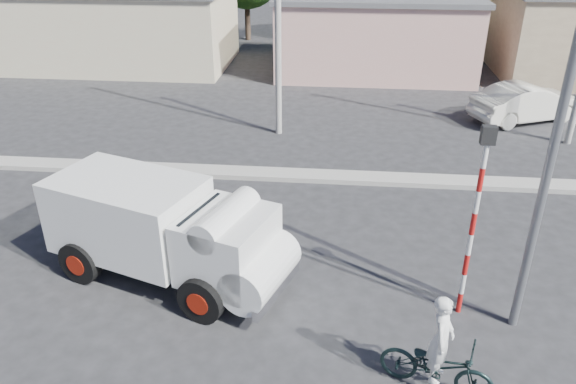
# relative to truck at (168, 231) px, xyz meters

# --- Properties ---
(ground_plane) EXTENTS (120.00, 120.00, 0.00)m
(ground_plane) POSITION_rel_truck_xyz_m (3.44, -2.11, -1.32)
(ground_plane) COLOR #27272A
(ground_plane) RESTS_ON ground
(median) EXTENTS (40.00, 0.80, 0.16)m
(median) POSITION_rel_truck_xyz_m (3.44, 5.89, -1.24)
(median) COLOR #99968E
(median) RESTS_ON ground
(truck) EXTENTS (6.14, 3.87, 2.39)m
(truck) POSITION_rel_truck_xyz_m (0.00, 0.00, 0.00)
(truck) COLOR black
(truck) RESTS_ON ground
(bicycle) EXTENTS (2.21, 1.34, 1.10)m
(bicycle) POSITION_rel_truck_xyz_m (5.81, -2.92, -0.77)
(bicycle) COLOR black
(bicycle) RESTS_ON ground
(cyclist) EXTENTS (0.60, 0.75, 1.78)m
(cyclist) POSITION_rel_truck_xyz_m (5.81, -2.92, -0.43)
(cyclist) COLOR white
(cyclist) RESTS_ON ground
(car_cream) EXTENTS (4.96, 3.45, 1.55)m
(car_cream) POSITION_rel_truck_xyz_m (11.50, 12.34, -0.55)
(car_cream) COLOR white
(car_cream) RESTS_ON ground
(traffic_pole) EXTENTS (0.28, 0.18, 4.36)m
(traffic_pole) POSITION_rel_truck_xyz_m (6.64, -0.61, 1.27)
(traffic_pole) COLOR red
(traffic_pole) RESTS_ON ground
(streetlight) EXTENTS (2.34, 0.22, 9.00)m
(streetlight) POSITION_rel_truck_xyz_m (7.58, -0.91, 3.64)
(streetlight) COLOR slate
(streetlight) RESTS_ON ground
(building_row) EXTENTS (37.80, 7.30, 4.44)m
(building_row) POSITION_rel_truck_xyz_m (4.54, 19.89, 0.81)
(building_row) COLOR beige
(building_row) RESTS_ON ground
(utility_poles) EXTENTS (35.40, 0.24, 8.00)m
(utility_poles) POSITION_rel_truck_xyz_m (6.69, 9.89, 2.74)
(utility_poles) COLOR #99968E
(utility_poles) RESTS_ON ground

